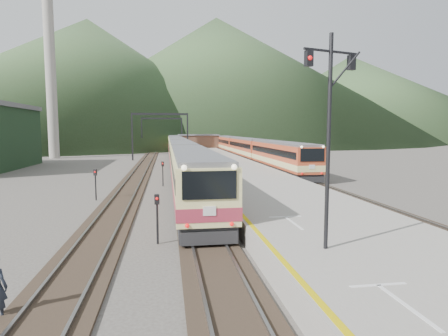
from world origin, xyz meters
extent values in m
plane|color=#47423D|center=(0.00, 0.00, 0.00)|extent=(400.00, 400.00, 0.00)
cube|color=black|center=(0.00, 40.00, 0.06)|extent=(2.60, 200.00, 0.12)
cube|color=slate|center=(-0.72, 40.00, 0.16)|extent=(0.10, 200.00, 0.14)
cube|color=slate|center=(0.72, 40.00, 0.16)|extent=(0.10, 200.00, 0.14)
cube|color=black|center=(-5.00, 40.00, 0.06)|extent=(2.60, 200.00, 0.12)
cube|color=slate|center=(-5.72, 40.00, 0.16)|extent=(0.10, 200.00, 0.14)
cube|color=slate|center=(-4.28, 40.00, 0.16)|extent=(0.10, 200.00, 0.14)
cube|color=black|center=(11.50, 40.00, 0.06)|extent=(2.60, 200.00, 0.12)
cube|color=slate|center=(10.78, 40.00, 0.16)|extent=(0.10, 200.00, 0.14)
cube|color=slate|center=(12.22, 40.00, 0.16)|extent=(0.10, 200.00, 0.14)
cube|color=gray|center=(5.60, 38.00, 0.50)|extent=(8.00, 100.00, 1.00)
cube|color=black|center=(-7.50, 55.00, 4.00)|extent=(0.25, 0.25, 8.00)
cube|color=black|center=(1.80, 55.00, 4.00)|extent=(0.25, 0.25, 8.00)
cube|color=black|center=(-2.85, 55.00, 7.80)|extent=(9.30, 0.22, 0.35)
cube|color=black|center=(-7.50, 80.00, 4.00)|extent=(0.25, 0.25, 8.00)
cube|color=black|center=(1.80, 80.00, 4.00)|extent=(0.25, 0.25, 8.00)
cube|color=black|center=(-2.85, 80.00, 7.80)|extent=(9.30, 0.22, 0.35)
cylinder|color=#9E998E|center=(-22.00, 62.00, 15.00)|extent=(1.80, 1.80, 30.00)
cube|color=brown|center=(5.60, 78.00, 2.40)|extent=(9.00, 4.00, 2.80)
cube|color=slate|center=(5.60, 78.00, 3.95)|extent=(9.40, 4.40, 0.30)
cone|color=#314B26|center=(-40.00, 190.00, 30.00)|extent=(180.00, 180.00, 60.00)
cone|color=#314B26|center=(30.00, 230.00, 37.50)|extent=(220.00, 220.00, 75.00)
cone|color=#314B26|center=(110.00, 210.00, 25.00)|extent=(160.00, 160.00, 50.00)
cube|color=#E3D988|center=(0.00, 15.17, 1.94)|extent=(2.81, 18.87, 3.43)
cube|color=#E3D988|center=(0.00, 34.54, 1.94)|extent=(2.81, 18.87, 3.43)
cube|color=#E3D988|center=(0.00, 53.92, 1.94)|extent=(2.81, 18.87, 3.43)
cube|color=#E3D988|center=(0.00, 73.29, 1.94)|extent=(2.81, 18.87, 3.43)
cube|color=#E3D988|center=(0.00, 92.66, 1.94)|extent=(2.81, 18.87, 3.43)
cube|color=#B94627|center=(11.50, 32.43, 1.93)|extent=(2.79, 18.73, 3.40)
cube|color=#B94627|center=(11.50, 51.66, 1.93)|extent=(2.79, 18.73, 3.40)
cube|color=#B94627|center=(11.50, 70.89, 1.93)|extent=(2.79, 18.73, 3.40)
cylinder|color=black|center=(3.71, 2.37, 4.67)|extent=(0.14, 0.14, 7.33)
cube|color=black|center=(3.71, 2.37, 7.73)|extent=(2.13, 0.67, 0.07)
cube|color=black|center=(2.84, 2.12, 7.43)|extent=(0.29, 0.24, 0.50)
cube|color=black|center=(4.57, 2.62, 7.43)|extent=(0.29, 0.24, 0.50)
cylinder|color=black|center=(-2.21, 7.02, 1.00)|extent=(0.10, 0.10, 2.00)
cube|color=black|center=(-2.21, 7.02, 2.05)|extent=(0.22, 0.17, 0.45)
cylinder|color=black|center=(-2.15, 24.59, 1.00)|extent=(0.10, 0.10, 2.00)
cube|color=black|center=(-2.15, 24.59, 2.05)|extent=(0.25, 0.20, 0.45)
cylinder|color=black|center=(-6.93, 18.43, 1.00)|extent=(0.10, 0.10, 2.00)
cube|color=black|center=(-6.93, 18.43, 2.05)|extent=(0.27, 0.23, 0.45)
camera|label=1|loc=(-1.74, -9.69, 5.14)|focal=30.00mm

